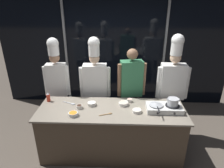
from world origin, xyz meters
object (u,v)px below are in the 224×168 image
stock_pot (173,102)px  prep_bowl_garlic (137,111)px  squeeze_bottle_chili (48,97)px  prep_bowl_chicken (123,103)px  prep_bowl_shrimp (130,100)px  prep_bowl_soy_glaze (79,107)px  prep_bowl_rice (92,104)px  portable_stove (164,108)px  frying_pan (156,104)px  serving_spoon_slotted (71,103)px  chef_head (57,78)px  chef_sous (95,80)px  serving_spoon_solid (108,114)px  person_guest (131,84)px  prep_bowl_carrots (73,114)px  chef_line (173,81)px

stock_pot → prep_bowl_garlic: stock_pot is taller
squeeze_bottle_chili → prep_bowl_chicken: bearing=-3.8°
prep_bowl_shrimp → stock_pot: bearing=-21.7°
prep_bowl_soy_glaze → prep_bowl_rice: size_ratio=0.69×
portable_stove → frying_pan: bearing=-177.7°
serving_spoon_slotted → chef_head: 0.71m
chef_sous → serving_spoon_slotted: bearing=52.7°
prep_bowl_soy_glaze → prep_bowl_rice: bearing=29.8°
prep_bowl_chicken → prep_bowl_garlic: prep_bowl_chicken is taller
prep_bowl_shrimp → serving_spoon_solid: bearing=-130.2°
prep_bowl_rice → person_guest: size_ratio=0.08×
prep_bowl_rice → prep_bowl_carrots: bearing=-126.4°
chef_head → chef_line: (2.23, -0.06, -0.01)m
stock_pot → frying_pan: bearing=-178.8°
frying_pan → chef_sous: chef_sous is taller
prep_bowl_shrimp → person_guest: 0.40m
stock_pot → person_guest: (-0.65, 0.64, 0.02)m
chef_line → prep_bowl_soy_glaze: bearing=21.0°
serving_spoon_slotted → chef_head: (-0.39, 0.53, 0.27)m
frying_pan → prep_bowl_carrots: size_ratio=2.60×
frying_pan → prep_bowl_soy_glaze: bearing=179.2°
frying_pan → person_guest: size_ratio=0.23×
person_guest → squeeze_bottle_chili: bearing=5.0°
prep_bowl_shrimp → prep_bowl_rice: (-0.66, -0.15, 0.00)m
prep_bowl_garlic → serving_spoon_slotted: bearing=168.4°
chef_line → person_guest: bearing=-0.0°
prep_bowl_shrimp → chef_head: size_ratio=0.05×
stock_pot → prep_bowl_soy_glaze: stock_pot is taller
serving_spoon_slotted → person_guest: person_guest is taller
person_guest → serving_spoon_slotted: bearing=14.5°
portable_stove → prep_bowl_garlic: portable_stove is taller
prep_bowl_soy_glaze → serving_spoon_solid: size_ratio=0.48×
prep_bowl_shrimp → prep_bowl_soy_glaze: same height
stock_pot → chef_sous: chef_sous is taller
chef_head → prep_bowl_shrimp: bearing=157.8°
stock_pot → prep_bowl_chicken: size_ratio=1.21×
serving_spoon_slotted → chef_line: size_ratio=0.12×
frying_pan → prep_bowl_chicken: frying_pan is taller
stock_pot → serving_spoon_solid: stock_pot is taller
chef_head → chef_sous: size_ratio=0.99×
prep_bowl_rice → serving_spoon_slotted: prep_bowl_rice is taller
portable_stove → prep_bowl_shrimp: 0.62m
prep_bowl_soy_glaze → person_guest: person_guest is taller
frying_pan → prep_bowl_shrimp: (-0.42, 0.28, -0.09)m
serving_spoon_solid → prep_bowl_chicken: bearing=50.9°
prep_bowl_soy_glaze → prep_bowl_rice: 0.22m
prep_bowl_chicken → chef_head: bearing=157.6°
prep_bowl_rice → chef_head: chef_head is taller
serving_spoon_solid → prep_bowl_rice: bearing=137.2°
prep_bowl_soy_glaze → prep_bowl_shrimp: bearing=16.9°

